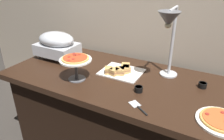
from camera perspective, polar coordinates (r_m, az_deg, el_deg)
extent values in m
cube|color=tan|center=(2.02, 8.96, 15.12)|extent=(4.40, 0.04, 2.40)
cube|color=black|center=(1.73, 2.21, -2.75)|extent=(1.90, 0.84, 0.05)
cube|color=black|center=(1.95, 2.02, -12.63)|extent=(1.75, 0.74, 0.71)
cylinder|color=#B7BABF|center=(2.18, -18.92, 3.33)|extent=(0.01, 0.01, 0.04)
cylinder|color=#B7BABF|center=(1.98, -12.76, 1.84)|extent=(0.01, 0.01, 0.04)
cylinder|color=#B7BABF|center=(2.32, -15.20, 5.14)|extent=(0.01, 0.01, 0.04)
cylinder|color=#B7BABF|center=(2.13, -9.11, 3.90)|extent=(0.01, 0.01, 0.04)
cube|color=#B7BABF|center=(2.13, -14.28, 5.42)|extent=(0.38, 0.27, 0.10)
ellipsoid|color=#B7BABF|center=(2.10, -14.56, 7.87)|extent=(0.36, 0.25, 0.14)
cylinder|color=#B7BABF|center=(1.83, 14.68, -1.02)|extent=(0.14, 0.14, 0.01)
cylinder|color=#B7BABF|center=(1.72, 15.69, 7.09)|extent=(0.02, 0.02, 0.53)
cylinder|color=#B7BABF|center=(1.57, 15.96, 15.34)|extent=(0.02, 0.20, 0.02)
cone|color=#595B60|center=(1.48, 14.78, 12.93)|extent=(0.15, 0.15, 0.10)
sphere|color=#F9EAB2|center=(1.49, 14.60, 11.43)|extent=(0.04, 0.04, 0.04)
cylinder|color=white|center=(1.40, 26.85, -12.07)|extent=(0.28, 0.28, 0.01)
cylinder|color=#C68E42|center=(1.40, 26.95, -11.68)|extent=(0.23, 0.23, 0.01)
cylinder|color=#C65628|center=(1.39, 27.01, -11.41)|extent=(0.20, 0.20, 0.00)
cylinder|color=maroon|center=(1.39, 23.89, -10.59)|extent=(0.02, 0.02, 0.00)
cylinder|color=maroon|center=(1.44, 27.26, -9.97)|extent=(0.02, 0.02, 0.00)
cylinder|color=#595B60|center=(1.69, -9.43, -0.01)|extent=(0.02, 0.02, 0.16)
cylinder|color=#595B60|center=(1.72, -9.25, -2.28)|extent=(0.14, 0.14, 0.01)
cylinder|color=white|center=(1.65, -9.65, 2.67)|extent=(0.25, 0.25, 0.01)
cylinder|color=#DBA856|center=(1.65, -9.68, 3.05)|extent=(0.21, 0.21, 0.01)
cylinder|color=#AD3D1E|center=(1.64, -9.70, 3.31)|extent=(0.18, 0.18, 0.00)
cylinder|color=maroon|center=(1.59, -11.39, 2.49)|extent=(0.02, 0.02, 0.00)
cylinder|color=maroon|center=(1.68, -9.45, 3.93)|extent=(0.02, 0.02, 0.00)
cylinder|color=maroon|center=(1.65, -11.36, 3.44)|extent=(0.02, 0.02, 0.00)
cylinder|color=maroon|center=(1.68, -9.98, 3.97)|extent=(0.02, 0.02, 0.00)
cylinder|color=maroon|center=(1.71, -10.03, 4.34)|extent=(0.02, 0.02, 0.00)
cylinder|color=maroon|center=(1.69, -8.65, 4.11)|extent=(0.02, 0.02, 0.00)
cylinder|color=maroon|center=(1.61, -10.22, 2.88)|extent=(0.02, 0.02, 0.00)
cube|color=white|center=(1.80, 2.56, -0.52)|extent=(0.34, 0.28, 0.01)
cube|color=tan|center=(1.75, 0.55, -0.90)|extent=(0.08, 0.08, 0.02)
cube|color=#9E6642|center=(1.74, 0.55, -0.43)|extent=(0.08, 0.08, 0.01)
cube|color=tan|center=(1.73, 0.55, 0.05)|extent=(0.08, 0.08, 0.02)
cube|color=tan|center=(1.77, -0.90, -0.54)|extent=(0.09, 0.09, 0.02)
cube|color=#9E6642|center=(1.76, -0.91, -0.07)|extent=(0.09, 0.09, 0.01)
cube|color=tan|center=(1.75, -0.91, 0.40)|extent=(0.09, 0.09, 0.02)
cube|color=tan|center=(1.83, 3.56, 0.42)|extent=(0.09, 0.10, 0.02)
cube|color=#9E6642|center=(1.83, 3.57, 0.87)|extent=(0.09, 0.10, 0.01)
cube|color=tan|center=(1.82, 3.59, 1.33)|extent=(0.09, 0.10, 0.02)
cube|color=tan|center=(1.78, 3.48, -0.44)|extent=(0.10, 0.10, 0.02)
cube|color=#9E6642|center=(1.77, 3.49, 0.03)|extent=(0.10, 0.10, 0.01)
cube|color=tan|center=(1.76, 3.50, 0.50)|extent=(0.10, 0.10, 0.02)
cube|color=tan|center=(1.80, 3.74, -0.07)|extent=(0.07, 0.08, 0.02)
cube|color=#9E6642|center=(1.79, 3.75, 0.39)|extent=(0.07, 0.08, 0.01)
cube|color=tan|center=(1.79, 3.77, 0.85)|extent=(0.07, 0.08, 0.02)
cube|color=tan|center=(1.76, 2.10, -0.72)|extent=(0.10, 0.11, 0.02)
cube|color=#9E6642|center=(1.75, 2.11, -0.26)|extent=(0.10, 0.11, 0.01)
cube|color=tan|center=(1.74, 2.12, 0.22)|extent=(0.10, 0.11, 0.02)
cylinder|color=black|center=(1.71, 22.84, -3.72)|extent=(0.06, 0.06, 0.04)
cylinder|color=#562D14|center=(1.70, 22.94, -3.23)|extent=(0.05, 0.05, 0.01)
cylinder|color=black|center=(1.54, 7.06, -5.04)|extent=(0.06, 0.06, 0.04)
cylinder|color=maroon|center=(1.53, 7.09, -4.49)|extent=(0.05, 0.05, 0.01)
cube|color=#B7BABF|center=(1.41, 6.00, -8.93)|extent=(0.09, 0.09, 0.00)
cylinder|color=black|center=(1.36, 8.02, -10.63)|extent=(0.09, 0.07, 0.01)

